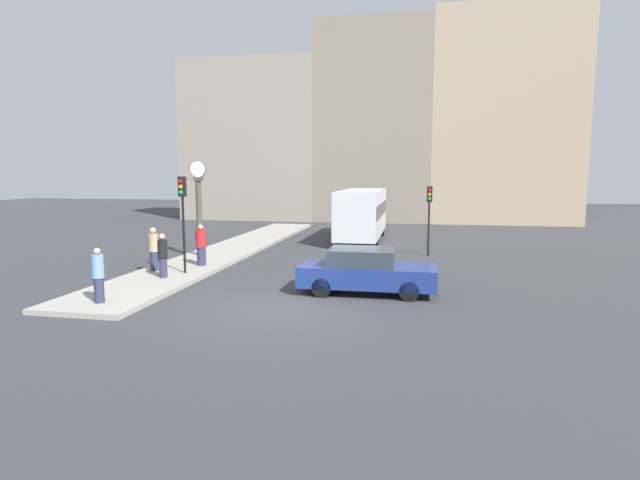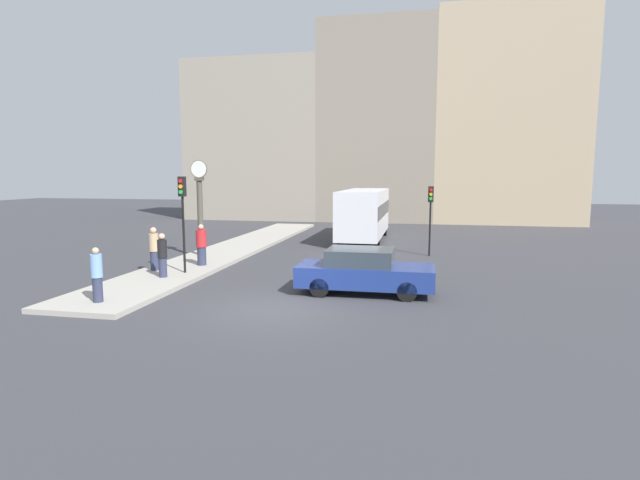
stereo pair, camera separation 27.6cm
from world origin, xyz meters
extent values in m
plane|color=#38383D|center=(0.00, 0.00, 0.00)|extent=(120.00, 120.00, 0.00)
cube|color=#A39E93|center=(-5.50, 10.77, 0.08)|extent=(2.98, 25.53, 0.16)
cube|color=gray|center=(-10.59, 29.41, 6.90)|extent=(11.93, 5.00, 13.79)
cube|color=gray|center=(0.19, 29.41, 8.21)|extent=(9.62, 5.00, 16.42)
cube|color=tan|center=(10.78, 29.41, 8.46)|extent=(11.55, 5.00, 16.92)
cube|color=navy|center=(2.33, 2.49, 0.61)|extent=(4.51, 1.85, 0.69)
cube|color=#2D3842|center=(2.15, 2.49, 1.23)|extent=(2.17, 1.66, 0.55)
cylinder|color=black|center=(3.73, 3.30, 0.32)|extent=(0.63, 0.22, 0.63)
cylinder|color=black|center=(3.73, 1.67, 0.32)|extent=(0.63, 0.22, 0.63)
cylinder|color=black|center=(0.93, 3.30, 0.32)|extent=(0.63, 0.22, 0.63)
cylinder|color=black|center=(0.93, 1.67, 0.32)|extent=(0.63, 0.22, 0.63)
cube|color=silver|center=(0.71, 16.12, 1.70)|extent=(2.34, 8.42, 2.68)
cube|color=#1E232D|center=(0.71, 16.12, 1.88)|extent=(2.37, 8.25, 0.79)
cylinder|color=black|center=(1.74, 18.73, 0.45)|extent=(0.28, 0.90, 0.90)
cylinder|color=black|center=(-0.32, 18.73, 0.45)|extent=(0.28, 0.90, 0.90)
cylinder|color=black|center=(1.74, 13.51, 0.45)|extent=(0.28, 0.90, 0.90)
cylinder|color=black|center=(-0.32, 13.51, 0.45)|extent=(0.28, 0.90, 0.90)
cylinder|color=black|center=(-4.88, 3.84, 1.64)|extent=(0.09, 0.09, 2.96)
cube|color=black|center=(-4.88, 3.84, 3.50)|extent=(0.26, 0.20, 0.76)
cylinder|color=red|center=(-4.88, 3.72, 3.71)|extent=(0.15, 0.04, 0.15)
cylinder|color=orange|center=(-4.88, 3.72, 3.50)|extent=(0.15, 0.04, 0.15)
cylinder|color=green|center=(-4.88, 3.72, 3.29)|extent=(0.15, 0.04, 0.15)
cylinder|color=black|center=(4.52, 10.89, 1.32)|extent=(0.09, 0.09, 2.63)
cube|color=black|center=(4.52, 10.89, 3.01)|extent=(0.26, 0.20, 0.76)
cylinder|color=red|center=(4.52, 10.77, 3.22)|extent=(0.15, 0.04, 0.15)
cylinder|color=orange|center=(4.52, 10.77, 3.01)|extent=(0.15, 0.04, 0.15)
cylinder|color=green|center=(4.52, 10.77, 2.80)|extent=(0.15, 0.04, 0.15)
cylinder|color=#4C473D|center=(-6.10, 7.96, 1.91)|extent=(0.26, 0.26, 3.51)
cube|color=#4C473D|center=(-6.10, 7.96, 3.75)|extent=(0.34, 0.34, 0.16)
cylinder|color=#4C473D|center=(-6.10, 7.96, 4.21)|extent=(0.82, 0.04, 0.82)
cylinder|color=white|center=(-6.10, 7.96, 4.21)|extent=(0.76, 0.06, 0.76)
cylinder|color=#2D334C|center=(-5.33, -0.87, 0.53)|extent=(0.29, 0.29, 0.75)
cylinder|color=#729ED8|center=(-5.33, -0.87, 1.26)|extent=(0.34, 0.34, 0.70)
sphere|color=tan|center=(-5.33, -0.87, 1.71)|extent=(0.20, 0.20, 0.20)
cylinder|color=#2D334C|center=(-4.93, 5.49, 0.55)|extent=(0.37, 0.37, 0.78)
cylinder|color=red|center=(-4.93, 5.49, 1.30)|extent=(0.44, 0.44, 0.72)
sphere|color=tan|center=(-4.93, 5.49, 1.77)|extent=(0.23, 0.23, 0.23)
cylinder|color=#2D334C|center=(-6.29, 4.05, 0.54)|extent=(0.31, 0.31, 0.76)
cylinder|color=tan|center=(-6.29, 4.05, 1.28)|extent=(0.37, 0.37, 0.71)
sphere|color=tan|center=(-6.29, 4.05, 1.76)|extent=(0.25, 0.25, 0.25)
cylinder|color=#2D334C|center=(-5.27, 2.88, 0.52)|extent=(0.29, 0.29, 0.73)
cylinder|color=black|center=(-5.27, 2.88, 1.22)|extent=(0.34, 0.34, 0.68)
sphere|color=tan|center=(-5.27, 2.88, 1.68)|extent=(0.24, 0.24, 0.24)
camera|label=1|loc=(3.86, -13.88, 3.95)|focal=28.00mm
camera|label=2|loc=(4.13, -13.82, 3.95)|focal=28.00mm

